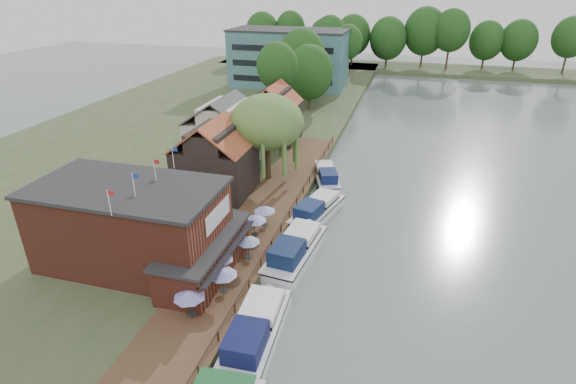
% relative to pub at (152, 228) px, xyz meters
% --- Properties ---
extents(ground, '(260.00, 260.00, 0.00)m').
position_rel_pub_xyz_m(ground, '(14.00, 1.00, -4.65)').
color(ground, '#4D5957').
rests_on(ground, ground).
extents(land_bank, '(50.00, 140.00, 1.00)m').
position_rel_pub_xyz_m(land_bank, '(-16.00, 36.00, -4.15)').
color(land_bank, '#384728').
rests_on(land_bank, ground).
extents(quay_deck, '(6.00, 50.00, 0.10)m').
position_rel_pub_xyz_m(quay_deck, '(6.00, 11.00, -3.60)').
color(quay_deck, '#47301E').
rests_on(quay_deck, land_bank).
extents(quay_rail, '(0.20, 49.00, 1.00)m').
position_rel_pub_xyz_m(quay_rail, '(8.70, 11.50, -3.15)').
color(quay_rail, black).
rests_on(quay_rail, land_bank).
extents(pub, '(20.00, 11.00, 7.30)m').
position_rel_pub_xyz_m(pub, '(0.00, 0.00, 0.00)').
color(pub, maroon).
rests_on(pub, land_bank).
extents(hotel_block, '(25.40, 12.40, 12.30)m').
position_rel_pub_xyz_m(hotel_block, '(-8.00, 71.00, 2.50)').
color(hotel_block, '#38666B').
rests_on(hotel_block, land_bank).
extents(cottage_a, '(8.60, 7.60, 8.50)m').
position_rel_pub_xyz_m(cottage_a, '(-1.00, 15.00, 0.60)').
color(cottage_a, black).
rests_on(cottage_a, land_bank).
extents(cottage_b, '(9.60, 8.60, 8.50)m').
position_rel_pub_xyz_m(cottage_b, '(-4.00, 25.00, 0.60)').
color(cottage_b, beige).
rests_on(cottage_b, land_bank).
extents(cottage_c, '(7.60, 7.60, 8.50)m').
position_rel_pub_xyz_m(cottage_c, '(0.00, 34.00, 0.60)').
color(cottage_c, black).
rests_on(cottage_c, land_bank).
extents(willow, '(8.60, 8.60, 10.43)m').
position_rel_pub_xyz_m(willow, '(3.50, 20.00, 1.56)').
color(willow, '#476B2D').
rests_on(willow, land_bank).
extents(umbrella_0, '(2.29, 2.29, 2.38)m').
position_rel_pub_xyz_m(umbrella_0, '(5.89, -5.33, -2.36)').
color(umbrella_0, '#211A90').
rests_on(umbrella_0, quay_deck).
extents(umbrella_1, '(2.30, 2.30, 2.38)m').
position_rel_pub_xyz_m(umbrella_1, '(7.11, -2.24, -2.36)').
color(umbrella_1, navy).
rests_on(umbrella_1, quay_deck).
extents(umbrella_2, '(2.29, 2.29, 2.38)m').
position_rel_pub_xyz_m(umbrella_2, '(6.03, -0.37, -2.36)').
color(umbrella_2, navy).
rests_on(umbrella_2, quay_deck).
extents(umbrella_3, '(2.03, 2.03, 2.38)m').
position_rel_pub_xyz_m(umbrella_3, '(7.37, 2.70, -2.36)').
color(umbrella_3, navy).
rests_on(umbrella_3, quay_deck).
extents(umbrella_4, '(2.32, 2.32, 2.38)m').
position_rel_pub_xyz_m(umbrella_4, '(6.59, 6.39, -2.36)').
color(umbrella_4, navy).
rests_on(umbrella_4, quay_deck).
extents(umbrella_5, '(2.13, 2.13, 2.38)m').
position_rel_pub_xyz_m(umbrella_5, '(6.94, 8.39, -2.36)').
color(umbrella_5, navy).
rests_on(umbrella_5, quay_deck).
extents(cruiser_0, '(3.96, 10.92, 2.65)m').
position_rel_pub_xyz_m(cruiser_0, '(10.72, -5.28, -3.33)').
color(cruiser_0, white).
rests_on(cruiser_0, ground).
extents(cruiser_1, '(4.62, 11.15, 2.67)m').
position_rel_pub_xyz_m(cruiser_1, '(10.77, 5.55, -3.32)').
color(cruiser_1, silver).
rests_on(cruiser_1, ground).
extents(cruiser_2, '(5.51, 10.41, 2.41)m').
position_rel_pub_xyz_m(cruiser_2, '(10.99, 13.78, -3.45)').
color(cruiser_2, silver).
rests_on(cruiser_2, ground).
extents(cruiser_3, '(5.85, 9.73, 2.22)m').
position_rel_pub_xyz_m(cruiser_3, '(10.14, 23.07, -3.54)').
color(cruiser_3, silver).
rests_on(cruiser_3, ground).
extents(bank_tree_0, '(6.53, 6.53, 13.49)m').
position_rel_pub_xyz_m(bank_tree_0, '(-1.67, 41.20, 3.09)').
color(bank_tree_0, '#143811').
rests_on(bank_tree_0, land_bank).
extents(bank_tree_1, '(8.59, 8.59, 11.79)m').
position_rel_pub_xyz_m(bank_tree_1, '(0.96, 52.45, 2.25)').
color(bank_tree_1, '#143811').
rests_on(bank_tree_1, land_bank).
extents(bank_tree_2, '(8.89, 8.89, 13.94)m').
position_rel_pub_xyz_m(bank_tree_2, '(-1.82, 57.83, 3.32)').
color(bank_tree_2, '#143811').
rests_on(bank_tree_2, land_bank).
extents(bank_tree_3, '(6.83, 6.83, 13.00)m').
position_rel_pub_xyz_m(bank_tree_3, '(3.76, 78.14, 2.85)').
color(bank_tree_3, '#143811').
rests_on(bank_tree_3, land_bank).
extents(bank_tree_4, '(7.59, 7.59, 14.26)m').
position_rel_pub_xyz_m(bank_tree_4, '(-1.83, 86.23, 3.48)').
color(bank_tree_4, '#143811').
rests_on(bank_tree_4, land_bank).
extents(bank_tree_5, '(7.14, 7.14, 10.83)m').
position_rel_pub_xyz_m(bank_tree_5, '(1.60, 95.27, 1.77)').
color(bank_tree_5, '#143811').
rests_on(bank_tree_5, land_bank).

